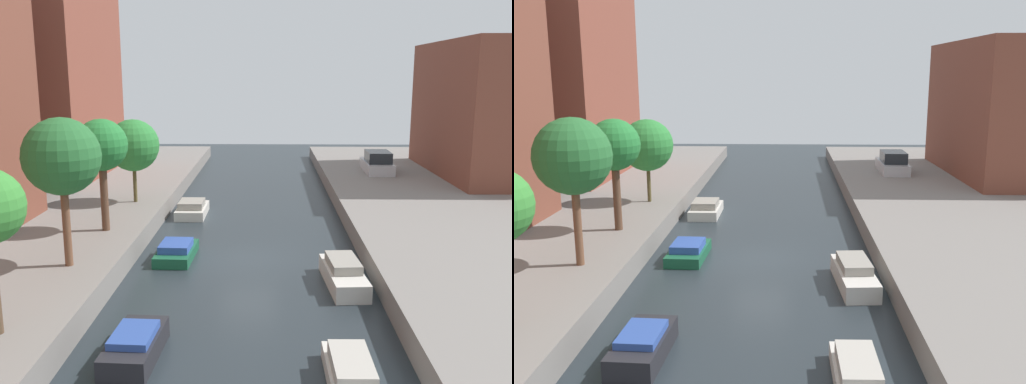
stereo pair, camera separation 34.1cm
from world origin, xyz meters
The scene contains 12 objects.
ground_plane centered at (0.00, 0.00, 0.00)m, with size 84.00×84.00×0.00m, color #232B30.
apartment_tower_far centered at (-16.00, 15.66, 11.32)m, with size 10.00×12.27×20.65m, color brown.
low_block_right centered at (18.00, 16.81, 5.72)m, with size 10.00×14.81×9.44m, color brown.
street_tree_2 centered at (-6.71, -3.83, 5.16)m, with size 2.87×2.87×5.63m.
street_tree_3 centered at (-6.71, 1.09, 4.93)m, with size 2.37×2.37×5.19m.
street_tree_4 centered at (-6.71, 7.01, 4.23)m, with size 2.91×2.91×4.70m.
parked_car centered at (8.97, 17.36, 1.65)m, with size 1.98×4.82×1.57m.
moored_boat_left_1 centered at (-2.99, -9.05, 0.40)m, with size 1.49×3.08×0.90m.
moored_boat_left_2 centered at (-3.26, 0.00, 0.33)m, with size 1.65×3.16×0.79m.
moored_boat_left_3 centered at (-3.60, 7.83, 0.39)m, with size 1.66×3.28×0.93m.
moored_boat_right_1 centered at (3.08, -10.59, 0.35)m, with size 1.26×3.82×0.86m.
moored_boat_right_2 centered at (3.83, -3.09, 0.45)m, with size 1.59×3.92×1.05m.
Camera 2 is at (1.21, -23.89, 8.14)m, focal length 39.16 mm.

